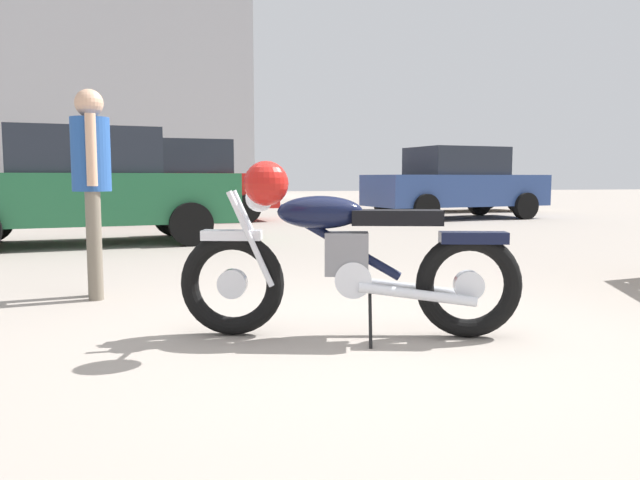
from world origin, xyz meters
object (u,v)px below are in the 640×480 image
object	(u,v)px
pale_sedan_back	(87,187)
dark_sedan_left	(460,182)
silver_sedan_mid	(181,180)
blue_hatchback_right	(455,183)
bystander	(91,171)
vintage_motorcycle	(341,257)

from	to	relation	value
pale_sedan_back	dark_sedan_left	size ratio (longest dim) A/B	1.04
silver_sedan_mid	blue_hatchback_right	world-z (taller)	silver_sedan_mid
bystander	blue_hatchback_right	xyz separation A→B (m)	(7.11, 8.28, -0.18)
silver_sedan_mid	pale_sedan_back	size ratio (longest dim) A/B	0.92
dark_sedan_left	vintage_motorcycle	bearing A→B (deg)	59.35
silver_sedan_mid	blue_hatchback_right	distance (m)	6.34
pale_sedan_back	blue_hatchback_right	size ratio (longest dim) A/B	1.00
pale_sedan_back	blue_hatchback_right	xyz separation A→B (m)	(7.71, 3.92, 0.00)
bystander	pale_sedan_back	world-z (taller)	pale_sedan_back
silver_sedan_mid	bystander	bearing A→B (deg)	-101.23
vintage_motorcycle	bystander	world-z (taller)	bystander
bystander	pale_sedan_back	size ratio (longest dim) A/B	0.38
vintage_motorcycle	pale_sedan_back	distance (m)	6.41
vintage_motorcycle	pale_sedan_back	size ratio (longest dim) A/B	0.46
silver_sedan_mid	dark_sedan_left	size ratio (longest dim) A/B	0.95
dark_sedan_left	blue_hatchback_right	distance (m)	3.29
vintage_motorcycle	bystander	xyz separation A→B (m)	(-1.60, 1.64, 0.53)
pale_sedan_back	dark_sedan_left	distance (m)	11.50
vintage_motorcycle	blue_hatchback_right	distance (m)	11.35
silver_sedan_mid	pale_sedan_back	xyz separation A→B (m)	(-1.39, -4.40, -0.08)
bystander	pale_sedan_back	distance (m)	4.41
dark_sedan_left	silver_sedan_mid	bearing A→B (deg)	15.21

